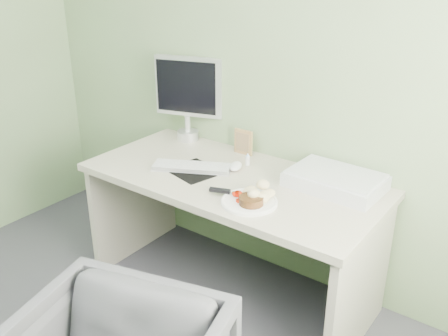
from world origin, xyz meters
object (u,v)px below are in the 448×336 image
Objects in this scene: plate at (249,202)px; scanner at (335,181)px; monitor at (189,94)px; desk at (231,207)px.

scanner is at bearing 57.45° from plate.
scanner is 1.08m from monitor.
plate is 0.52× the size of monitor.
scanner reaches higher than plate.
desk is 3.08× the size of monitor.
desk is at bearing -155.99° from scanner.
desk is at bearing -46.66° from monitor.
scanner is at bearing 22.15° from desk.
plate reaches higher than desk.
scanner is at bearing -23.04° from monitor.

